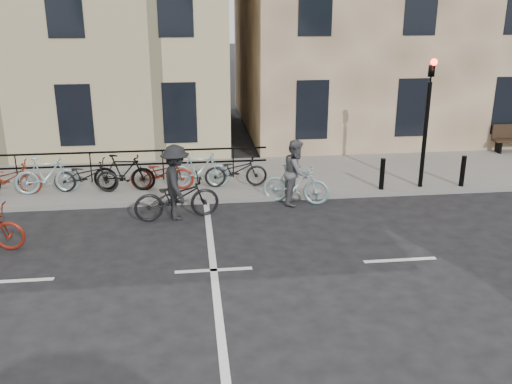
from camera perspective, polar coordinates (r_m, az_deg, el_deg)
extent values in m
plane|color=black|center=(11.92, -4.26, -7.82)|extent=(120.00, 120.00, 0.00)
cube|color=slate|center=(17.82, -18.20, 0.74)|extent=(46.00, 4.00, 0.15)
cylinder|color=black|center=(16.79, 16.54, 5.41)|extent=(0.12, 0.12, 3.00)
imported|color=black|center=(16.47, 17.18, 12.01)|extent=(0.15, 0.18, 0.90)
sphere|color=#FF0C05|center=(16.35, 17.38, 12.30)|extent=(0.18, 0.18, 0.18)
cylinder|color=black|center=(16.54, 12.50, 1.78)|extent=(0.14, 0.14, 0.90)
cylinder|color=black|center=(17.47, 19.97, 1.99)|extent=(0.14, 0.14, 0.90)
cube|color=black|center=(21.82, 23.08, 4.16)|extent=(0.06, 0.38, 0.40)
cube|color=black|center=(17.44, -16.19, 2.45)|extent=(10.40, 0.04, 0.95)
imported|color=maroon|center=(17.09, -23.59, 1.24)|extent=(1.80, 0.63, 0.95)
imported|color=#90B7BC|center=(16.79, -20.19, 1.57)|extent=(1.75, 0.49, 1.05)
imported|color=black|center=(16.59, -16.65, 1.56)|extent=(1.80, 0.63, 0.95)
imported|color=black|center=(16.43, -13.06, 1.89)|extent=(1.75, 0.49, 1.05)
imported|color=maroon|center=(16.36, -9.39, 1.87)|extent=(1.80, 0.63, 0.95)
imported|color=#90B7BC|center=(16.33, -5.71, 2.19)|extent=(1.75, 0.49, 1.05)
imported|color=black|center=(16.39, -2.04, 2.16)|extent=(1.80, 0.63, 0.95)
imported|color=#90B7BC|center=(15.48, 4.01, 0.81)|extent=(1.89, 1.15, 1.10)
imported|color=#525257|center=(15.38, 4.04, 2.00)|extent=(0.94, 1.05, 1.77)
imported|color=black|center=(14.50, -7.94, -0.53)|extent=(2.25, 1.12, 1.13)
imported|color=black|center=(14.38, -8.01, 0.95)|extent=(0.92, 1.34, 1.92)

